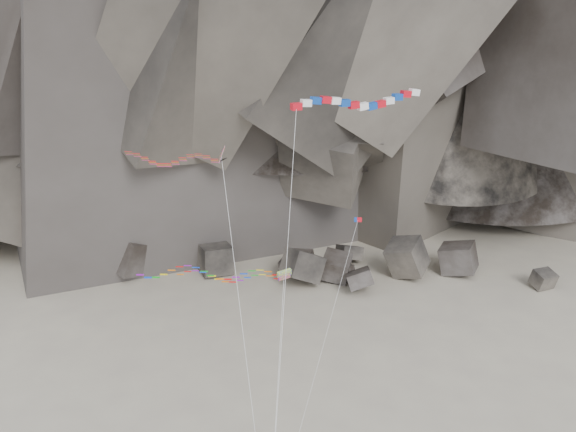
{
  "coord_description": "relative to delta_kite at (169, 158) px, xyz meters",
  "views": [
    {
      "loc": [
        -3.23,
        -45.7,
        38.26
      ],
      "look_at": [
        -0.32,
        6.0,
        19.69
      ],
      "focal_mm": 40.0,
      "sensor_mm": 36.0,
      "label": 1
    }
  ],
  "objects": [
    {
      "name": "boulder_field",
      "position": [
        10.9,
        33.69,
        -24.05
      ],
      "size": [
        62.66,
        13.81,
        7.51
      ],
      "color": "#47423F",
      "rests_on": "ground"
    },
    {
      "name": "banner_kite",
      "position": [
        14.17,
        -0.56,
        4.12
      ],
      "size": [
        12.44,
        15.33,
        29.03
      ],
      "rotation": [
        0.0,
        0.0,
        0.38
      ],
      "color": "red",
      "rests_on": "ground"
    },
    {
      "name": "delta_kite",
      "position": [
        0.0,
        0.0,
        0.0
      ],
      "size": [
        10.72,
        13.87,
        25.35
      ],
      "rotation": [
        0.0,
        0.0,
        -0.01
      ],
      "color": "red",
      "rests_on": "ground"
    },
    {
      "name": "pennant_kite",
      "position": [
        13.24,
        -1.89,
        -9.33
      ],
      "size": [
        8.19,
        14.46,
        18.73
      ],
      "rotation": [
        0.0,
        0.0,
        -0.17
      ],
      "color": "red",
      "rests_on": "ground"
    },
    {
      "name": "parafoil_kite",
      "position": [
        2.28,
        1.43,
        -10.27
      ],
      "size": [
        13.38,
        15.24,
        14.47
      ],
      "rotation": [
        0.0,
        0.0,
        0.42
      ],
      "color": "#EDFC0E",
      "rests_on": "ground"
    }
  ]
}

